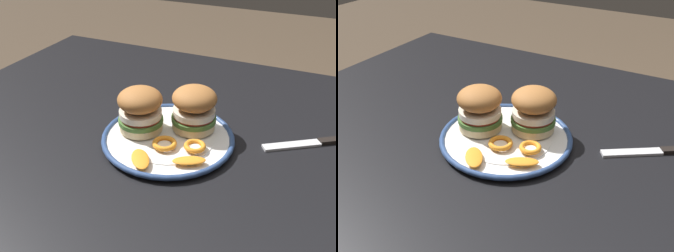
% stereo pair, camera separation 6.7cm
% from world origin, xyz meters
% --- Properties ---
extents(dining_table, '(1.46, 1.08, 0.71)m').
position_xyz_m(dining_table, '(0.00, 0.00, 0.63)').
color(dining_table, black).
rests_on(dining_table, ground).
extents(dinner_plate, '(0.30, 0.30, 0.02)m').
position_xyz_m(dinner_plate, '(-0.08, 0.01, 0.71)').
color(dinner_plate, white).
rests_on(dinner_plate, dining_table).
extents(sandwich_half_left, '(0.13, 0.13, 0.10)m').
position_xyz_m(sandwich_half_left, '(-0.14, 0.01, 0.77)').
color(sandwich_half_left, beige).
rests_on(sandwich_half_left, dinner_plate).
extents(sandwich_half_right, '(0.13, 0.13, 0.10)m').
position_xyz_m(sandwich_half_right, '(-0.04, 0.06, 0.77)').
color(sandwich_half_right, beige).
rests_on(sandwich_half_right, dinner_plate).
extents(orange_peel_curled, '(0.06, 0.06, 0.01)m').
position_xyz_m(orange_peel_curled, '(-0.07, -0.03, 0.73)').
color(orange_peel_curled, orange).
rests_on(orange_peel_curled, dinner_plate).
extents(orange_peel_strip_long, '(0.07, 0.08, 0.01)m').
position_xyz_m(orange_peel_strip_long, '(-0.09, -0.10, 0.73)').
color(orange_peel_strip_long, orange).
rests_on(orange_peel_strip_long, dinner_plate).
extents(orange_peel_strip_short, '(0.07, 0.06, 0.01)m').
position_xyz_m(orange_peel_strip_short, '(0.00, -0.06, 0.73)').
color(orange_peel_strip_short, orange).
rests_on(orange_peel_strip_short, dinner_plate).
extents(orange_peel_small_curl, '(0.06, 0.06, 0.01)m').
position_xyz_m(orange_peel_small_curl, '(-0.01, -0.01, 0.73)').
color(orange_peel_small_curl, orange).
rests_on(orange_peel_small_curl, dinner_plate).
extents(table_knife, '(0.19, 0.14, 0.01)m').
position_xyz_m(table_knife, '(0.23, 0.14, 0.71)').
color(table_knife, silver).
rests_on(table_knife, dining_table).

